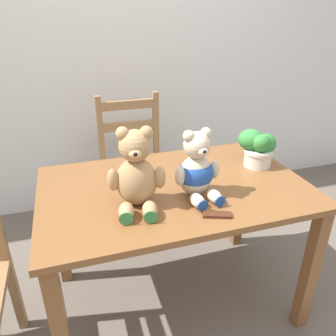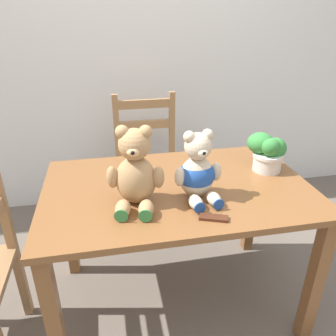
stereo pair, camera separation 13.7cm
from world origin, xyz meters
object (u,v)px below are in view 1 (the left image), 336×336
(teddy_bear_right, at_px, (197,170))
(chocolate_bar, at_px, (217,215))
(teddy_bear_left, at_px, (136,173))
(potted_plant, at_px, (258,147))
(wooden_chair_behind, at_px, (134,167))

(teddy_bear_right, bearing_deg, chocolate_bar, 88.84)
(teddy_bear_left, relative_size, teddy_bear_right, 1.12)
(teddy_bear_left, height_order, teddy_bear_right, teddy_bear_left)
(teddy_bear_left, distance_m, potted_plant, 0.71)
(teddy_bear_left, xyz_separation_m, chocolate_bar, (0.28, -0.18, -0.14))
(wooden_chair_behind, distance_m, chocolate_bar, 1.13)
(wooden_chair_behind, relative_size, chocolate_bar, 8.37)
(teddy_bear_right, bearing_deg, wooden_chair_behind, -90.71)
(teddy_bear_left, bearing_deg, chocolate_bar, 158.80)
(teddy_bear_right, distance_m, chocolate_bar, 0.22)
(wooden_chair_behind, relative_size, teddy_bear_right, 3.14)
(teddy_bear_right, height_order, potted_plant, teddy_bear_right)
(chocolate_bar, bearing_deg, wooden_chair_behind, 96.02)
(potted_plant, relative_size, chocolate_bar, 1.67)
(teddy_bear_left, bearing_deg, wooden_chair_behind, -89.39)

